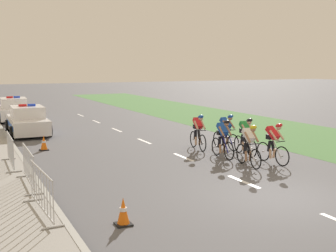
{
  "coord_description": "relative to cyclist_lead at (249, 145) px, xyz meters",
  "views": [
    {
      "loc": [
        -7.73,
        -8.67,
        3.57
      ],
      "look_at": [
        -0.11,
        7.09,
        1.1
      ],
      "focal_mm": 45.76,
      "sensor_mm": 36.0,
      "label": 1
    }
  ],
  "objects": [
    {
      "name": "ground_plane",
      "position": [
        -1.37,
        -3.54,
        -0.79
      ],
      "size": [
        160.0,
        160.0,
        0.0
      ],
      "primitive_type": "plane",
      "color": "#56565B"
    },
    {
      "name": "kerb_edge",
      "position": [
        -7.18,
        10.46,
        -0.72
      ],
      "size": [
        0.16,
        60.0,
        0.13
      ],
      "primitive_type": "cube",
      "color": "#9E9E99",
      "rests_on": "ground"
    },
    {
      "name": "grass_verge",
      "position": [
        6.64,
        10.46,
        -0.78
      ],
      "size": [
        7.0,
        60.0,
        0.01
      ],
      "primitive_type": "cube",
      "color": "#4C7F42",
      "rests_on": "ground"
    },
    {
      "name": "lane_markings_centre",
      "position": [
        -1.37,
        6.38,
        -0.78
      ],
      "size": [
        0.14,
        25.6,
        0.01
      ],
      "color": "white",
      "rests_on": "ground"
    },
    {
      "name": "cyclist_lead",
      "position": [
        0.0,
        0.0,
        0.0
      ],
      "size": [
        0.45,
        1.72,
        1.56
      ],
      "color": "black",
      "rests_on": "ground"
    },
    {
      "name": "cyclist_second",
      "position": [
        1.08,
        -0.02,
        0.0
      ],
      "size": [
        0.43,
        1.72,
        1.56
      ],
      "color": "black",
      "rests_on": "ground"
    },
    {
      "name": "cyclist_third",
      "position": [
        -0.05,
        1.6,
        0.0
      ],
      "size": [
        0.43,
        1.72,
        1.56
      ],
      "color": "black",
      "rests_on": "ground"
    },
    {
      "name": "cyclist_fourth",
      "position": [
        1.05,
        1.65,
        0.0
      ],
      "size": [
        0.44,
        1.72,
        1.56
      ],
      "color": "black",
      "rests_on": "ground"
    },
    {
      "name": "cyclist_fifth",
      "position": [
        -0.07,
        3.5,
        0.0
      ],
      "size": [
        0.45,
        1.72,
        1.56
      ],
      "color": "black",
      "rests_on": "ground"
    },
    {
      "name": "cyclist_sixth",
      "position": [
        1.05,
        3.04,
        0.0
      ],
      "size": [
        0.45,
        1.72,
        1.56
      ],
      "color": "black",
      "rests_on": "ground"
    },
    {
      "name": "police_car_nearest",
      "position": [
        -6.05,
        11.08,
        -0.11
      ],
      "size": [
        2.06,
        4.43,
        1.59
      ],
      "color": "white",
      "rests_on": "ground"
    },
    {
      "name": "police_car_second",
      "position": [
        -6.05,
        17.49,
        -0.11
      ],
      "size": [
        2.18,
        4.49,
        1.59
      ],
      "color": "white",
      "rests_on": "ground"
    },
    {
      "name": "crowd_barrier_front",
      "position": [
        -7.55,
        -2.18,
        -0.14
      ],
      "size": [
        0.6,
        2.32,
        1.07
      ],
      "color": "#B7BABF",
      "rests_on": "sidewalk_slab"
    },
    {
      "name": "crowd_barrier_middle",
      "position": [
        -7.48,
        0.46,
        -0.14
      ],
      "size": [
        0.53,
        2.32,
        1.07
      ],
      "color": "#B7BABF",
      "rests_on": "sidewalk_slab"
    },
    {
      "name": "crowd_barrier_rear",
      "position": [
        -7.68,
        3.3,
        -0.14
      ],
      "size": [
        0.53,
        2.32,
        1.07
      ],
      "color": "#B7BABF",
      "rests_on": "sidewalk_slab"
    },
    {
      "name": "traffic_cone_near",
      "position": [
        -5.98,
        -3.43,
        -0.48
      ],
      "size": [
        0.36,
        0.36,
        0.64
      ],
      "color": "black",
      "rests_on": "ground"
    },
    {
      "name": "traffic_cone_mid",
      "position": [
        -6.07,
        6.21,
        -0.48
      ],
      "size": [
        0.36,
        0.36,
        0.64
      ],
      "color": "black",
      "rests_on": "ground"
    }
  ]
}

